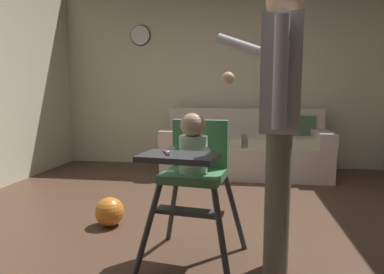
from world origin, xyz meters
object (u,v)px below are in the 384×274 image
at_px(wall_clock, 140,35).
at_px(toy_ball, 110,212).
at_px(high_chair, 194,161).
at_px(couch, 245,149).
at_px(adult_standing, 279,117).

bearing_deg(wall_clock, toy_ball, -79.16).
relative_size(high_chair, wall_clock, 3.14).
bearing_deg(toy_ball, couch, 61.73).
bearing_deg(toy_ball, wall_clock, 100.84).
distance_m(high_chair, wall_clock, 3.47).
distance_m(couch, adult_standing, 2.64).
bearing_deg(high_chair, couch, -179.30).
bearing_deg(couch, wall_clock, -107.04).
height_order(high_chair, toy_ball, high_chair).
bearing_deg(adult_standing, wall_clock, -53.30).
height_order(couch, adult_standing, adult_standing).
height_order(high_chair, wall_clock, wall_clock).
relative_size(high_chair, toy_ball, 4.10).
xyz_separation_m(high_chair, toy_ball, (-0.76, 0.50, -0.53)).
xyz_separation_m(high_chair, adult_standing, (0.49, -0.06, 0.28)).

